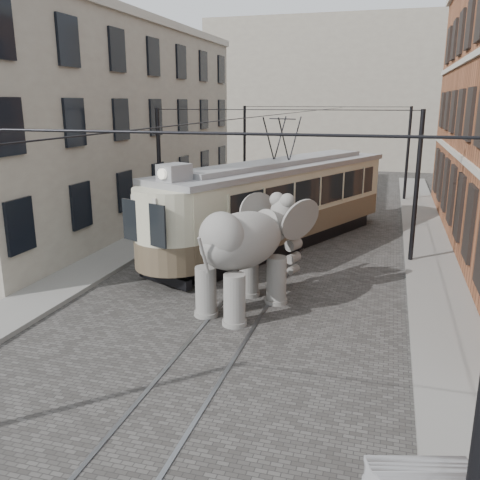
% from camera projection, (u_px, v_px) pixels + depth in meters
% --- Properties ---
extents(ground, '(120.00, 120.00, 0.00)m').
position_uv_depth(ground, '(245.00, 303.00, 16.61)').
color(ground, '#464340').
extents(tram_rails, '(1.54, 80.00, 0.02)m').
position_uv_depth(tram_rails, '(245.00, 303.00, 16.60)').
color(tram_rails, slate).
rests_on(tram_rails, ground).
extents(sidewalk_right, '(2.00, 60.00, 0.15)m').
position_uv_depth(sidewalk_right, '(445.00, 323.00, 14.98)').
color(sidewalk_right, slate).
rests_on(sidewalk_right, ground).
extents(sidewalk_left, '(2.00, 60.00, 0.15)m').
position_uv_depth(sidewalk_left, '(68.00, 282.00, 18.32)').
color(sidewalk_left, slate).
rests_on(sidewalk_left, ground).
extents(stucco_building, '(7.00, 24.00, 10.00)m').
position_uv_depth(stucco_building, '(97.00, 126.00, 27.54)').
color(stucco_building, gray).
rests_on(stucco_building, ground).
extents(distant_block, '(28.00, 10.00, 14.00)m').
position_uv_depth(distant_block, '(352.00, 94.00, 51.94)').
color(distant_block, gray).
rests_on(distant_block, ground).
extents(catenary, '(11.00, 30.20, 6.00)m').
position_uv_depth(catenary, '(274.00, 187.00, 20.53)').
color(catenary, black).
rests_on(catenary, ground).
extents(tram, '(8.40, 14.12, 5.62)m').
position_uv_depth(tram, '(281.00, 183.00, 22.62)').
color(tram, '#BEB99A').
rests_on(tram, ground).
extents(elephant, '(4.90, 6.30, 3.41)m').
position_uv_depth(elephant, '(242.00, 256.00, 15.75)').
color(elephant, slate).
rests_on(elephant, ground).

